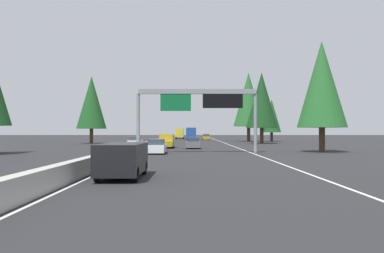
# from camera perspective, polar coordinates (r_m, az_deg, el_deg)

# --- Properties ---
(ground_plane) EXTENTS (320.00, 320.00, 0.00)m
(ground_plane) POSITION_cam_1_polar(r_m,az_deg,el_deg) (63.03, -4.92, -2.69)
(ground_plane) COLOR #262628
(median_barrier) EXTENTS (180.00, 0.56, 0.90)m
(median_barrier) POSITION_cam_1_polar(r_m,az_deg,el_deg) (82.98, -3.97, -1.87)
(median_barrier) COLOR #ADAAA3
(median_barrier) RESTS_ON ground
(shoulder_stripe_right) EXTENTS (160.00, 0.16, 0.01)m
(shoulder_stripe_right) POSITION_cam_1_polar(r_m,az_deg,el_deg) (73.08, 4.79, -2.39)
(shoulder_stripe_right) COLOR silver
(shoulder_stripe_right) RESTS_ON ground
(shoulder_stripe_median) EXTENTS (160.00, 0.16, 0.01)m
(shoulder_stripe_median) POSITION_cam_1_polar(r_m,az_deg,el_deg) (72.98, -4.07, -2.40)
(shoulder_stripe_median) COLOR silver
(shoulder_stripe_median) RESTS_ON ground
(sign_gantry_overhead) EXTENTS (0.50, 12.68, 6.68)m
(sign_gantry_overhead) POSITION_cam_1_polar(r_m,az_deg,el_deg) (43.21, 0.91, 3.40)
(sign_gantry_overhead) COLOR gray
(sign_gantry_overhead) RESTS_ON ground
(minivan_mid_right) EXTENTS (5.00, 1.95, 1.69)m
(minivan_mid_right) POSITION_cam_1_polar(r_m,az_deg,el_deg) (20.53, -9.58, -4.38)
(minivan_mid_right) COLOR black
(minivan_mid_right) RESTS_ON ground
(sedan_far_left) EXTENTS (4.40, 1.80, 1.47)m
(sedan_far_left) POSITION_cam_1_polar(r_m,az_deg,el_deg) (41.56, -4.94, -2.83)
(sedan_far_left) COLOR white
(sedan_far_left) RESTS_ON ground
(pickup_distant_b) EXTENTS (5.60, 2.00, 1.86)m
(pickup_distant_b) POSITION_cam_1_polar(r_m,az_deg,el_deg) (55.75, -3.60, -2.02)
(pickup_distant_b) COLOR #AD931E
(pickup_distant_b) RESTS_ON ground
(sedan_distant_a) EXTENTS (4.40, 1.80, 1.47)m
(sedan_distant_a) POSITION_cam_1_polar(r_m,az_deg,el_deg) (103.82, 1.96, -1.49)
(sedan_distant_a) COLOR #AD931E
(sedan_distant_a) RESTS_ON ground
(bus_near_center) EXTENTS (11.50, 2.55, 3.10)m
(bus_near_center) POSITION_cam_1_polar(r_m,az_deg,el_deg) (108.98, -0.13, -0.90)
(bus_near_center) COLOR #1E4793
(bus_near_center) RESTS_ON ground
(box_truck_far_right) EXTENTS (8.50, 2.40, 2.95)m
(box_truck_far_right) POSITION_cam_1_polar(r_m,az_deg,el_deg) (119.43, -1.71, -0.92)
(box_truck_far_right) COLOR gold
(box_truck_far_right) RESTS_ON ground
(sedan_mid_left) EXTENTS (4.40, 1.80, 1.47)m
(sedan_mid_left) POSITION_cam_1_polar(r_m,az_deg,el_deg) (53.53, 0.13, -2.33)
(sedan_mid_left) COLOR slate
(sedan_mid_left) RESTS_ON ground
(oncoming_near) EXTENTS (4.40, 1.80, 1.47)m
(oncoming_near) POSITION_cam_1_polar(r_m,az_deg,el_deg) (61.35, -7.83, -2.10)
(oncoming_near) COLOR white
(oncoming_near) RESTS_ON ground
(conifer_right_near) EXTENTS (5.33, 5.33, 12.12)m
(conifer_right_near) POSITION_cam_1_polar(r_m,az_deg,el_deg) (47.13, 17.54, 5.60)
(conifer_right_near) COLOR #4C3823
(conifer_right_near) RESTS_ON ground
(conifer_right_mid) EXTENTS (5.67, 5.67, 12.88)m
(conifer_right_mid) POSITION_cam_1_polar(r_m,az_deg,el_deg) (75.55, 9.63, 3.61)
(conifer_right_mid) COLOR #4C3823
(conifer_right_mid) RESTS_ON ground
(conifer_right_far) EXTENTS (3.97, 3.97, 9.03)m
(conifer_right_far) POSITION_cam_1_polar(r_m,az_deg,el_deg) (89.31, 10.97, 1.46)
(conifer_right_far) COLOR #4C3823
(conifer_right_far) RESTS_ON ground
(conifer_right_distant) EXTENTS (6.57, 6.57, 14.93)m
(conifer_right_distant) POSITION_cam_1_polar(r_m,az_deg,el_deg) (90.14, 7.84, 3.72)
(conifer_right_distant) COLOR #4C3823
(conifer_right_distant) RESTS_ON ground
(conifer_left_mid) EXTENTS (5.38, 5.38, 12.22)m
(conifer_left_mid) POSITION_cam_1_polar(r_m,az_deg,el_deg) (76.86, -13.75, 3.25)
(conifer_left_mid) COLOR #4C3823
(conifer_left_mid) RESTS_ON ground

